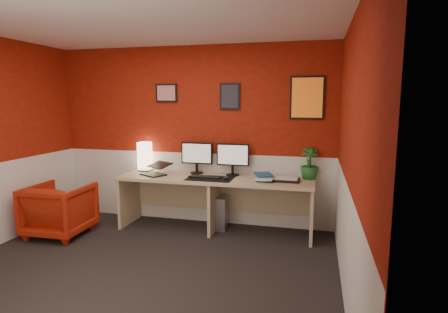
% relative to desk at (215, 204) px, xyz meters
% --- Properties ---
extents(ground, '(4.00, 3.50, 0.01)m').
position_rel_desk_xyz_m(ground, '(-0.42, -1.41, -0.36)').
color(ground, black).
rests_on(ground, ground).
extents(ceiling, '(4.00, 3.50, 0.01)m').
position_rel_desk_xyz_m(ceiling, '(-0.42, -1.41, 2.13)').
color(ceiling, white).
rests_on(ceiling, ground).
extents(wall_back, '(4.00, 0.01, 2.50)m').
position_rel_desk_xyz_m(wall_back, '(-0.42, 0.34, 0.89)').
color(wall_back, maroon).
rests_on(wall_back, ground).
extents(wall_right, '(0.01, 3.50, 2.50)m').
position_rel_desk_xyz_m(wall_right, '(1.58, -1.41, 0.89)').
color(wall_right, maroon).
rests_on(wall_right, ground).
extents(wainscot_back, '(4.00, 0.01, 1.00)m').
position_rel_desk_xyz_m(wainscot_back, '(-0.42, 0.34, 0.14)').
color(wainscot_back, silver).
rests_on(wainscot_back, ground).
extents(wainscot_right, '(0.01, 3.50, 1.00)m').
position_rel_desk_xyz_m(wainscot_right, '(1.57, -1.41, 0.14)').
color(wainscot_right, silver).
rests_on(wainscot_right, ground).
extents(desk, '(2.60, 0.65, 0.73)m').
position_rel_desk_xyz_m(desk, '(0.00, 0.00, 0.00)').
color(desk, tan).
rests_on(desk, ground).
extents(shoji_lamp, '(0.16, 0.16, 0.40)m').
position_rel_desk_xyz_m(shoji_lamp, '(-1.12, 0.22, 0.56)').
color(shoji_lamp, '#FFE5B2').
rests_on(shoji_lamp, desk).
extents(laptop, '(0.40, 0.37, 0.22)m').
position_rel_desk_xyz_m(laptop, '(-0.86, -0.05, 0.47)').
color(laptop, black).
rests_on(laptop, desk).
extents(monitor_left, '(0.45, 0.06, 0.58)m').
position_rel_desk_xyz_m(monitor_left, '(-0.32, 0.22, 0.66)').
color(monitor_left, black).
rests_on(monitor_left, desk).
extents(monitor_right, '(0.45, 0.06, 0.58)m').
position_rel_desk_xyz_m(monitor_right, '(0.20, 0.20, 0.66)').
color(monitor_right, black).
rests_on(monitor_right, desk).
extents(desk_mat, '(0.60, 0.38, 0.01)m').
position_rel_desk_xyz_m(desk_mat, '(-0.04, -0.08, 0.37)').
color(desk_mat, black).
rests_on(desk_mat, desk).
extents(keyboard, '(0.43, 0.18, 0.02)m').
position_rel_desk_xyz_m(keyboard, '(-0.12, -0.06, 0.38)').
color(keyboard, black).
rests_on(keyboard, desk_mat).
extents(mouse, '(0.08, 0.11, 0.03)m').
position_rel_desk_xyz_m(mouse, '(0.18, -0.10, 0.39)').
color(mouse, black).
rests_on(mouse, desk_mat).
extents(book_bottom, '(0.22, 0.29, 0.03)m').
position_rel_desk_xyz_m(book_bottom, '(0.57, -0.03, 0.38)').
color(book_bottom, '#1E588C').
rests_on(book_bottom, desk).
extents(book_middle, '(0.25, 0.33, 0.02)m').
position_rel_desk_xyz_m(book_middle, '(0.57, -0.02, 0.40)').
color(book_middle, silver).
rests_on(book_middle, book_bottom).
extents(book_top, '(0.30, 0.34, 0.03)m').
position_rel_desk_xyz_m(book_top, '(0.54, 0.00, 0.43)').
color(book_top, '#1E588C').
rests_on(book_top, book_middle).
extents(zen_tray, '(0.35, 0.26, 0.03)m').
position_rel_desk_xyz_m(zen_tray, '(0.93, 0.02, 0.38)').
color(zen_tray, black).
rests_on(zen_tray, desk).
extents(potted_plant, '(0.25, 0.25, 0.41)m').
position_rel_desk_xyz_m(potted_plant, '(1.22, 0.22, 0.57)').
color(potted_plant, '#19591E').
rests_on(potted_plant, desk).
extents(pc_tower, '(0.24, 0.47, 0.45)m').
position_rel_desk_xyz_m(pc_tower, '(0.03, 0.17, -0.14)').
color(pc_tower, '#99999E').
rests_on(pc_tower, ground).
extents(armchair, '(0.74, 0.76, 0.67)m').
position_rel_desk_xyz_m(armchair, '(-1.92, -0.64, -0.03)').
color(armchair, '#B1230C').
rests_on(armchair, ground).
extents(art_left, '(0.32, 0.02, 0.26)m').
position_rel_desk_xyz_m(art_left, '(-0.80, 0.33, 1.49)').
color(art_left, red).
rests_on(art_left, wall_back).
extents(art_center, '(0.28, 0.02, 0.36)m').
position_rel_desk_xyz_m(art_center, '(0.13, 0.33, 1.44)').
color(art_center, black).
rests_on(art_center, wall_back).
extents(art_right, '(0.44, 0.02, 0.56)m').
position_rel_desk_xyz_m(art_right, '(1.16, 0.33, 1.42)').
color(art_right, orange).
rests_on(art_right, wall_back).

